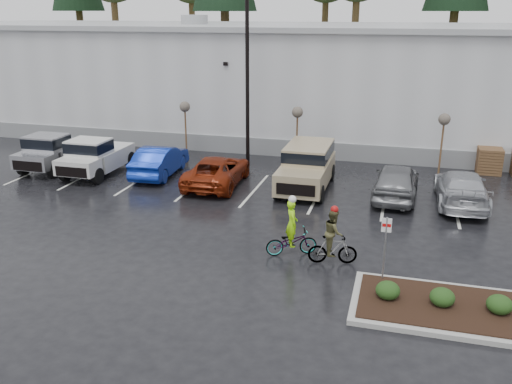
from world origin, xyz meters
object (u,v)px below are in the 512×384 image
(suv_tan, at_px, (306,168))
(car_blue, at_px, (160,160))
(lamppost, at_px, (247,59))
(sapling_east, at_px, (444,123))
(cyclist_olive, at_px, (333,242))
(pickup_white, at_px, (99,154))
(cyclist_hivis, at_px, (292,236))
(pallet_stack_a, at_px, (489,161))
(pickup_silver, at_px, (58,149))
(fire_lane_sign, at_px, (385,242))
(sapling_west, at_px, (185,110))
(car_grey, at_px, (396,181))
(car_red, at_px, (217,171))
(car_far_silver, at_px, (461,188))
(sapling_mid, at_px, (297,115))

(suv_tan, bearing_deg, car_blue, 177.93)
(lamppost, height_order, sapling_east, lamppost)
(car_blue, relative_size, cyclist_olive, 2.26)
(pickup_white, relative_size, cyclist_hivis, 2.39)
(pallet_stack_a, relative_size, cyclist_hivis, 0.62)
(pickup_silver, xyz_separation_m, suv_tan, (13.57, -0.19, 0.05))
(fire_lane_sign, bearing_deg, sapling_west, 132.67)
(sapling_east, relative_size, cyclist_hivis, 1.47)
(pickup_white, bearing_deg, cyclist_hivis, -31.67)
(lamppost, distance_m, sapling_east, 10.48)
(pickup_silver, distance_m, cyclist_olive, 17.73)
(pickup_silver, relative_size, car_blue, 1.12)
(fire_lane_sign, bearing_deg, cyclist_hivis, 157.68)
(lamppost, relative_size, cyclist_olive, 4.48)
(fire_lane_sign, relative_size, car_grey, 0.47)
(car_blue, xyz_separation_m, suv_tan, (7.66, -0.28, 0.26))
(suv_tan, bearing_deg, cyclist_olive, -73.25)
(sapling_east, xyz_separation_m, cyclist_hivis, (-5.37, -11.50, -2.05))
(car_red, bearing_deg, car_blue, -15.70)
(car_red, height_order, car_far_silver, car_far_silver)
(fire_lane_sign, bearing_deg, car_far_silver, 70.82)
(lamppost, bearing_deg, fire_lane_sign, -56.54)
(sapling_mid, relative_size, suv_tan, 0.63)
(pickup_white, distance_m, suv_tan, 10.88)
(sapling_mid, height_order, car_red, sapling_mid)
(sapling_east, height_order, cyclist_hivis, sapling_east)
(car_far_silver, distance_m, cyclist_olive, 8.70)
(sapling_mid, bearing_deg, lamppost, -158.20)
(sapling_west, xyz_separation_m, car_grey, (11.94, -4.34, -1.93))
(sapling_west, bearing_deg, car_far_silver, -16.78)
(car_far_silver, bearing_deg, sapling_west, -17.76)
(car_red, distance_m, car_grey, 8.43)
(lamppost, relative_size, sapling_west, 2.88)
(pickup_white, height_order, cyclist_olive, cyclist_olive)
(car_far_silver, bearing_deg, cyclist_olive, 57.00)
(sapling_mid, relative_size, car_blue, 0.69)
(sapling_west, xyz_separation_m, sapling_mid, (6.50, 0.00, 0.00))
(pickup_white, height_order, car_blue, pickup_white)
(car_red, relative_size, car_far_silver, 1.00)
(pickup_silver, distance_m, suv_tan, 13.57)
(pickup_white, bearing_deg, fire_lane_sign, -29.81)
(sapling_east, height_order, car_red, sapling_east)
(suv_tan, relative_size, car_far_silver, 0.99)
(car_blue, height_order, cyclist_olive, cyclist_olive)
(pallet_stack_a, distance_m, car_grey, 7.02)
(sapling_west, relative_size, cyclist_olive, 1.55)
(fire_lane_sign, relative_size, pickup_silver, 0.42)
(pickup_silver, height_order, pickup_white, same)
(pickup_silver, bearing_deg, fire_lane_sign, -26.75)
(car_blue, bearing_deg, cyclist_hivis, 134.05)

